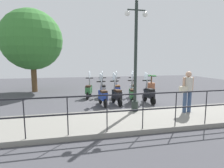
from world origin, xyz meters
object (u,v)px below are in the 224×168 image
Objects in this scene: lamp_post_near at (135,64)px; scooter_near_0 at (149,94)px; scooter_far_1 at (117,90)px; scooter_far_2 at (103,89)px; scooter_near_2 at (117,95)px; potted_palm at (151,83)px; scooter_far_3 at (89,90)px; pedestrian_with_bag at (187,89)px; scooter_far_0 at (133,89)px; tree_large at (32,40)px; scooter_near_1 at (132,94)px; scooter_near_3 at (103,96)px.

scooter_near_0 is (1.64, -1.34, -1.54)m from lamp_post_near.
scooter_far_1 and scooter_far_2 have the same top height.
lamp_post_near is 2.32m from scooter_near_2.
scooter_far_3 is (-2.36, 4.95, 0.04)m from potted_palm.
pedestrian_with_bag is at bearing -171.92° from scooter_near_0.
lamp_post_near reaches higher than scooter_far_1.
pedestrian_with_bag is 1.03× the size of scooter_near_0.
scooter_far_1 is at bearing 33.02° from scooter_near_0.
scooter_near_2 is 1.00× the size of scooter_far_2.
scooter_near_0 is 1.00× the size of scooter_far_0.
tree_large is 7.27m from scooter_near_2.
scooter_near_1 is 1.00× the size of scooter_near_3.
scooter_near_1 is 2.66m from scooter_far_3.
scooter_far_0 is (1.57, 0.29, 0.00)m from scooter_near_0.
lamp_post_near is 3.71m from scooter_far_0.
scooter_near_2 is (-0.05, 0.82, 0.00)m from scooter_near_1.
scooter_near_1 is (2.36, 1.40, -0.60)m from pedestrian_with_bag.
scooter_near_0 is (2.24, 0.56, -0.60)m from pedestrian_with_bag.
scooter_far_0 and scooter_far_1 have the same top height.
tree_large is at bearing 38.33° from lamp_post_near.
pedestrian_with_bag is 3.95m from scooter_far_0.
scooter_near_0 and scooter_near_1 have the same top height.
scooter_near_2 and scooter_near_3 have the same top height.
pedestrian_with_bag is 5.36m from scooter_far_3.
scooter_near_0 is at bearing -97.85° from scooter_near_3.
pedestrian_with_bag is at bearing -144.99° from scooter_near_2.
scooter_far_0 is (-3.15, -6.07, -3.02)m from tree_large.
lamp_post_near reaches higher than scooter_far_3.
scooter_far_3 is at bearing 51.53° from scooter_near_0.
scooter_near_2 reaches higher than potted_palm.
tree_large is 7.80m from scooter_near_1.
tree_large is (6.36, 5.03, 1.48)m from lamp_post_near.
lamp_post_near is at bearing -141.67° from tree_large.
pedestrian_with_bag is 3.73m from scooter_near_3.
scooter_far_1 is (-2.62, 3.35, 0.04)m from potted_palm.
tree_large is at bearing 60.74° from scooter_far_2.
tree_large is 6.70m from scooter_far_1.
tree_large is 3.58× the size of scooter_far_0.
tree_large is at bearing 65.98° from scooter_far_3.
scooter_far_0 is 2.59m from scooter_far_3.
scooter_far_2 is at bearing 90.74° from scooter_far_0.
pedestrian_with_bag is 2.81m from scooter_near_1.
scooter_near_3 is (-4.71, -4.00, -3.02)m from tree_large.
scooter_near_2 is at bearing 137.81° from potted_palm.
tree_large is 3.58× the size of scooter_far_2.
scooter_near_2 is at bearing -162.51° from scooter_far_2.
scooter_far_0 is 0.98m from scooter_far_1.
scooter_far_0 and scooter_far_2 have the same top height.
scooter_far_0 is at bearing 4.54° from scooter_near_0.
scooter_near_1 is at bearing -157.75° from scooter_far_1.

